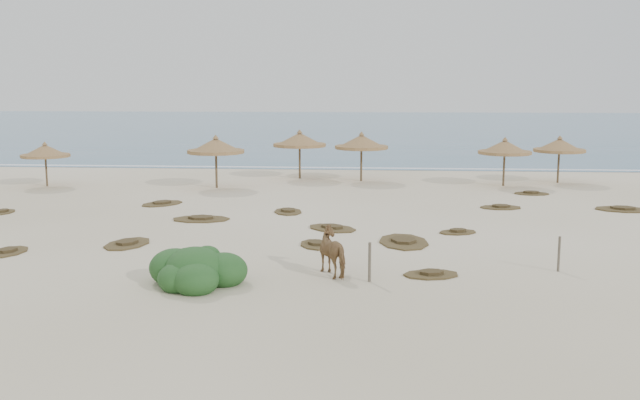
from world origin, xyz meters
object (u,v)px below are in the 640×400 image
at_px(palapa_1, 216,147).
at_px(bush, 196,271).
at_px(palapa_0, 45,152).
at_px(horse, 336,252).

height_order(palapa_1, bush, palapa_1).
relative_size(palapa_0, horse, 2.03).
xyz_separation_m(horse, bush, (-4.07, -1.48, -0.30)).
relative_size(palapa_1, horse, 2.37).
relative_size(palapa_1, bush, 1.39).
height_order(horse, bush, horse).
bearing_deg(palapa_0, bush, -55.07).
relative_size(horse, bush, 0.58).
bearing_deg(bush, palapa_1, 100.71).
height_order(palapa_0, palapa_1, palapa_1).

